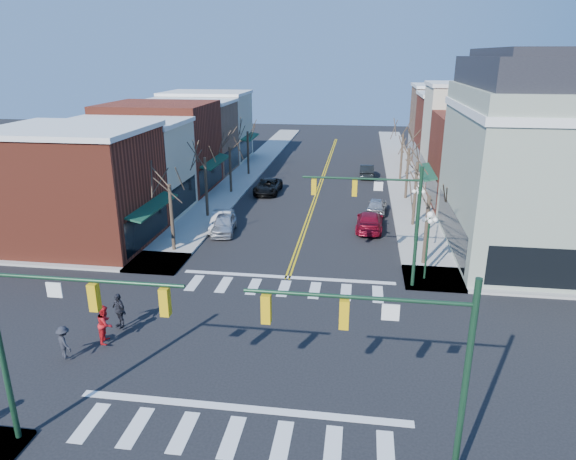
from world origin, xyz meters
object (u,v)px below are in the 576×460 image
at_px(lamppost_corner, 428,234).
at_px(car_left_near, 224,224).
at_px(car_left_mid, 222,221).
at_px(pedestrian_red_b, 105,324).
at_px(pedestrian_dark_b, 64,342).
at_px(victorian_corner, 554,156).
at_px(car_right_mid, 377,206).
at_px(car_right_far, 367,171).
at_px(lamppost_midblock, 418,204).
at_px(car_right_near, 370,221).
at_px(pedestrian_dark_a, 119,310).
at_px(car_left_far, 268,186).

height_order(lamppost_corner, car_left_near, lamppost_corner).
bearing_deg(car_left_mid, pedestrian_red_b, -99.96).
xyz_separation_m(car_left_mid, pedestrian_dark_b, (-2.06, -18.69, 0.24)).
distance_m(victorian_corner, car_right_mid, 14.58).
relative_size(car_right_far, pedestrian_red_b, 2.32).
bearing_deg(car_right_mid, lamppost_midblock, 115.54).
distance_m(victorian_corner, car_left_near, 23.29).
bearing_deg(lamppost_corner, car_right_near, 109.53).
distance_m(pedestrian_dark_a, pedestrian_dark_b, 3.17).
height_order(car_left_mid, car_right_near, car_right_near).
bearing_deg(car_left_far, car_right_near, -44.60).
bearing_deg(car_right_near, car_left_mid, 9.37).
xyz_separation_m(victorian_corner, car_right_near, (-11.52, 3.08, -5.94)).
height_order(lamppost_midblock, car_right_mid, lamppost_midblock).
bearing_deg(car_left_mid, pedestrian_dark_a, -100.22).
height_order(car_left_near, car_right_near, same).
distance_m(lamppost_midblock, car_left_near, 14.38).
height_order(victorian_corner, car_right_far, victorian_corner).
bearing_deg(car_left_mid, pedestrian_dark_b, -103.24).
distance_m(car_left_mid, pedestrian_dark_b, 18.81).
xyz_separation_m(lamppost_corner, car_left_far, (-13.00, 18.96, -2.28)).
bearing_deg(car_left_far, car_right_far, 41.87).
distance_m(car_left_near, car_left_mid, 0.94).
bearing_deg(pedestrian_dark_b, car_right_mid, -83.98).
distance_m(victorian_corner, car_right_near, 13.32).
height_order(lamppost_midblock, pedestrian_dark_a, lamppost_midblock).
height_order(car_right_mid, pedestrian_red_b, pedestrian_red_b).
bearing_deg(victorian_corner, pedestrian_red_b, -146.97).
bearing_deg(car_right_far, lamppost_midblock, 99.57).
xyz_separation_m(car_right_near, pedestrian_dark_a, (-12.28, -17.15, 0.33)).
bearing_deg(car_right_far, pedestrian_dark_b, 71.25).
bearing_deg(car_right_far, pedestrian_red_b, 72.13).
bearing_deg(car_left_mid, lamppost_midblock, -11.53).
distance_m(car_left_near, car_right_far, 23.20).
relative_size(car_right_mid, pedestrian_dark_b, 2.56).
distance_m(car_left_near, car_left_far, 12.20).
bearing_deg(car_right_mid, car_left_mid, 32.20).
xyz_separation_m(lamppost_corner, car_right_far, (-3.40, 27.36, -2.25)).
height_order(car_right_near, pedestrian_red_b, pedestrian_red_b).
bearing_deg(car_left_far, lamppost_midblock, -43.09).
height_order(lamppost_corner, pedestrian_dark_b, lamppost_corner).
bearing_deg(lamppost_corner, car_left_mid, 152.29).
bearing_deg(pedestrian_red_b, car_left_far, -17.05).
relative_size(lamppost_midblock, car_left_far, 0.88).
distance_m(car_left_mid, pedestrian_dark_a, 15.77).
bearing_deg(pedestrian_red_b, victorian_corner, -69.00).
height_order(car_right_near, car_right_mid, car_right_near).
xyz_separation_m(car_right_near, pedestrian_red_b, (-12.28, -18.55, 0.36)).
relative_size(car_left_near, car_left_mid, 1.02).
bearing_deg(car_left_near, car_right_near, 4.04).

